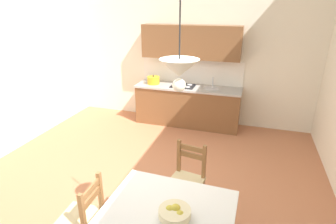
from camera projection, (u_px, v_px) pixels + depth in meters
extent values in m
cube|color=#B7704C|center=(135.00, 200.00, 3.93)|extent=(6.13, 6.74, 0.10)
cube|color=silver|center=(190.00, 30.00, 5.92)|extent=(6.13, 0.12, 4.13)
cube|color=brown|center=(187.00, 106.00, 6.17)|extent=(2.32, 0.60, 0.86)
cube|color=#ADA8A3|center=(188.00, 88.00, 5.99)|extent=(2.35, 0.63, 0.04)
cube|color=white|center=(191.00, 71.00, 6.16)|extent=(2.32, 0.01, 0.55)
cube|color=brown|center=(191.00, 42.00, 5.76)|extent=(2.13, 0.34, 0.70)
cube|color=black|center=(184.00, 126.00, 6.07)|extent=(2.28, 0.02, 0.09)
cylinder|color=silver|center=(211.00, 89.00, 5.85)|extent=(0.34, 0.34, 0.02)
cylinder|color=silver|center=(213.00, 82.00, 5.93)|extent=(0.02, 0.02, 0.22)
cube|color=black|center=(183.00, 86.00, 6.03)|extent=(0.52, 0.42, 0.01)
cylinder|color=silver|center=(176.00, 86.00, 5.97)|extent=(0.11, 0.11, 0.01)
cylinder|color=silver|center=(188.00, 87.00, 5.90)|extent=(0.11, 0.11, 0.01)
cylinder|color=silver|center=(179.00, 84.00, 6.15)|extent=(0.11, 0.11, 0.01)
cylinder|color=silver|center=(190.00, 85.00, 6.07)|extent=(0.11, 0.11, 0.01)
cylinder|color=gold|center=(153.00, 81.00, 6.18)|extent=(0.28, 0.28, 0.15)
cylinder|color=gold|center=(153.00, 77.00, 6.15)|extent=(0.29, 0.29, 0.02)
sphere|color=black|center=(153.00, 76.00, 6.14)|extent=(0.04, 0.04, 0.04)
cube|color=brown|center=(167.00, 213.00, 2.58)|extent=(1.20, 1.02, 0.02)
cube|color=brown|center=(138.00, 202.00, 3.26)|extent=(0.07, 0.07, 0.73)
cube|color=brown|center=(226.00, 224.00, 2.94)|extent=(0.07, 0.07, 0.73)
cube|color=white|center=(167.00, 211.00, 2.58)|extent=(1.26, 1.08, 0.00)
cube|color=white|center=(182.00, 184.00, 3.06)|extent=(1.24, 0.03, 0.12)
cube|color=white|center=(110.00, 202.00, 2.79)|extent=(0.03, 1.06, 0.12)
cube|color=#D1BC89|center=(185.00, 182.00, 3.53)|extent=(0.48, 0.48, 0.04)
cube|color=olive|center=(193.00, 209.00, 3.39)|extent=(0.05, 0.05, 0.41)
cube|color=olive|center=(167.00, 200.00, 3.54)|extent=(0.05, 0.05, 0.41)
cube|color=olive|center=(203.00, 176.00, 3.59)|extent=(0.05, 0.05, 0.93)
cube|color=olive|center=(179.00, 170.00, 3.74)|extent=(0.05, 0.05, 0.93)
cube|color=olive|center=(192.00, 148.00, 3.52)|extent=(0.32, 0.07, 0.07)
cube|color=olive|center=(191.00, 155.00, 3.56)|extent=(0.32, 0.07, 0.07)
cube|color=#D1BC89|center=(79.00, 219.00, 2.93)|extent=(0.44, 0.44, 0.04)
cube|color=olive|center=(77.00, 220.00, 3.22)|extent=(0.05, 0.05, 0.41)
cube|color=olive|center=(102.00, 208.00, 3.03)|extent=(0.05, 0.05, 0.93)
cube|color=olive|center=(90.00, 190.00, 2.73)|extent=(0.04, 0.32, 0.07)
cube|color=olive|center=(91.00, 198.00, 2.77)|extent=(0.04, 0.32, 0.07)
cylinder|color=beige|center=(175.00, 217.00, 2.49)|extent=(0.17, 0.17, 0.02)
cylinder|color=beige|center=(175.00, 213.00, 2.47)|extent=(0.30, 0.30, 0.07)
sphere|color=gold|center=(170.00, 210.00, 2.49)|extent=(0.09, 0.09, 0.09)
sphere|color=gold|center=(180.00, 215.00, 2.44)|extent=(0.08, 0.08, 0.08)
sphere|color=gold|center=(176.00, 209.00, 2.50)|extent=(0.10, 0.10, 0.10)
cylinder|color=black|center=(180.00, 25.00, 2.00)|extent=(0.01, 0.01, 0.57)
cone|color=silver|center=(179.00, 68.00, 2.12)|extent=(0.32, 0.32, 0.14)
sphere|color=white|center=(179.00, 85.00, 2.18)|extent=(0.11, 0.11, 0.11)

